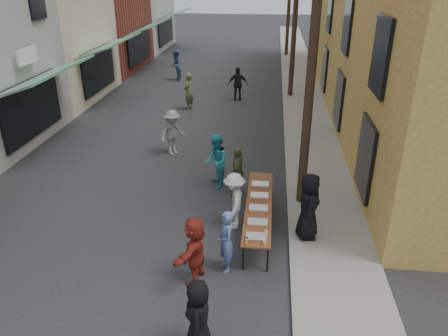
% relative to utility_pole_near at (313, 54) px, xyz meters
% --- Properties ---
extents(ground, '(120.00, 120.00, 0.00)m').
position_rel_utility_pole_near_xyz_m(ground, '(-4.30, -3.00, -4.50)').
color(ground, '#28282B').
rests_on(ground, ground).
extents(sidewalk, '(2.20, 60.00, 0.10)m').
position_rel_utility_pole_near_xyz_m(sidewalk, '(0.70, 12.00, -4.45)').
color(sidewalk, gray).
rests_on(sidewalk, ground).
extents(storefront_row, '(8.00, 37.00, 9.00)m').
position_rel_utility_pole_near_xyz_m(storefront_row, '(-14.30, 11.96, -0.38)').
color(storefront_row, maroon).
rests_on(storefront_row, ground).
extents(building_ochre, '(10.00, 28.00, 10.00)m').
position_rel_utility_pole_near_xyz_m(building_ochre, '(6.80, 11.00, 0.50)').
color(building_ochre, '#AB723D').
rests_on(building_ochre, ground).
extents(utility_pole_near, '(0.26, 0.26, 9.00)m').
position_rel_utility_pole_near_xyz_m(utility_pole_near, '(0.00, 0.00, 0.00)').
color(utility_pole_near, '#2D2116').
rests_on(utility_pole_near, ground).
extents(utility_pole_mid, '(0.26, 0.26, 9.00)m').
position_rel_utility_pole_near_xyz_m(utility_pole_mid, '(0.00, 12.00, 0.00)').
color(utility_pole_mid, '#2D2116').
rests_on(utility_pole_mid, ground).
extents(serving_table, '(0.70, 4.00, 0.75)m').
position_rel_utility_pole_near_xyz_m(serving_table, '(-1.23, -1.54, -3.79)').
color(serving_table, brown).
rests_on(serving_table, ground).
extents(catering_tray_sausage, '(0.50, 0.33, 0.08)m').
position_rel_utility_pole_near_xyz_m(catering_tray_sausage, '(-1.23, -3.19, -3.71)').
color(catering_tray_sausage, maroon).
rests_on(catering_tray_sausage, serving_table).
extents(catering_tray_foil_b, '(0.50, 0.33, 0.08)m').
position_rel_utility_pole_near_xyz_m(catering_tray_foil_b, '(-1.23, -2.54, -3.71)').
color(catering_tray_foil_b, '#B2B2B7').
rests_on(catering_tray_foil_b, serving_table).
extents(catering_tray_buns, '(0.50, 0.33, 0.08)m').
position_rel_utility_pole_near_xyz_m(catering_tray_buns, '(-1.23, -1.84, -3.71)').
color(catering_tray_buns, tan).
rests_on(catering_tray_buns, serving_table).
extents(catering_tray_foil_d, '(0.50, 0.33, 0.08)m').
position_rel_utility_pole_near_xyz_m(catering_tray_foil_d, '(-1.23, -1.14, -3.71)').
color(catering_tray_foil_d, '#B2B2B7').
rests_on(catering_tray_foil_d, serving_table).
extents(catering_tray_buns_end, '(0.50, 0.33, 0.08)m').
position_rel_utility_pole_near_xyz_m(catering_tray_buns_end, '(-1.23, -0.44, -3.71)').
color(catering_tray_buns_end, tan).
rests_on(catering_tray_buns_end, serving_table).
extents(condiment_jar_a, '(0.07, 0.07, 0.08)m').
position_rel_utility_pole_near_xyz_m(condiment_jar_a, '(-1.45, -3.49, -3.71)').
color(condiment_jar_a, '#A57F26').
rests_on(condiment_jar_a, serving_table).
extents(condiment_jar_b, '(0.07, 0.07, 0.08)m').
position_rel_utility_pole_near_xyz_m(condiment_jar_b, '(-1.45, -3.39, -3.71)').
color(condiment_jar_b, '#A57F26').
rests_on(condiment_jar_b, serving_table).
extents(condiment_jar_c, '(0.07, 0.07, 0.08)m').
position_rel_utility_pole_near_xyz_m(condiment_jar_c, '(-1.45, -3.29, -3.71)').
color(condiment_jar_c, '#A57F26').
rests_on(condiment_jar_c, serving_table).
extents(cup_stack, '(0.08, 0.08, 0.12)m').
position_rel_utility_pole_near_xyz_m(cup_stack, '(-1.03, -3.44, -3.69)').
color(cup_stack, tan).
rests_on(cup_stack, serving_table).
extents(guest_front_a, '(0.56, 0.81, 1.59)m').
position_rel_utility_pole_near_xyz_m(guest_front_a, '(-2.17, -5.90, -3.71)').
color(guest_front_a, black).
rests_on(guest_front_a, ground).
extents(guest_front_b, '(0.56, 0.67, 1.57)m').
position_rel_utility_pole_near_xyz_m(guest_front_b, '(-1.93, -3.44, -3.72)').
color(guest_front_b, '#576CA8').
rests_on(guest_front_b, ground).
extents(guest_front_c, '(0.89, 1.02, 1.79)m').
position_rel_utility_pole_near_xyz_m(guest_front_c, '(-2.70, 0.83, -3.60)').
color(guest_front_c, teal).
rests_on(guest_front_c, ground).
extents(guest_front_d, '(0.62, 1.06, 1.62)m').
position_rel_utility_pole_near_xyz_m(guest_front_d, '(-1.91, -1.54, -3.69)').
color(guest_front_d, silver).
rests_on(guest_front_d, ground).
extents(guest_front_e, '(0.51, 0.99, 1.62)m').
position_rel_utility_pole_near_xyz_m(guest_front_e, '(-1.96, 0.31, -3.69)').
color(guest_front_e, '#596239').
rests_on(guest_front_e, ground).
extents(guest_queue_back, '(0.76, 1.57, 1.62)m').
position_rel_utility_pole_near_xyz_m(guest_queue_back, '(-2.59, -3.88, -3.69)').
color(guest_queue_back, '#A02D23').
rests_on(guest_queue_back, ground).
extents(server, '(0.60, 0.90, 1.81)m').
position_rel_utility_pole_near_xyz_m(server, '(0.05, -1.95, -3.49)').
color(server, black).
rests_on(server, sidewalk).
extents(passerby_left, '(1.21, 1.29, 1.75)m').
position_rel_utility_pole_near_xyz_m(passerby_left, '(-4.70, 3.36, -3.63)').
color(passerby_left, gray).
rests_on(passerby_left, ground).
extents(passerby_mid, '(1.08, 0.53, 1.78)m').
position_rel_utility_pole_near_xyz_m(passerby_mid, '(-2.82, 10.96, -3.61)').
color(passerby_mid, black).
rests_on(passerby_mid, ground).
extents(passerby_right, '(0.55, 0.74, 1.84)m').
position_rel_utility_pole_near_xyz_m(passerby_right, '(-5.15, 9.10, -3.58)').
color(passerby_right, '#515D35').
rests_on(passerby_right, ground).
extents(passerby_far, '(0.80, 0.98, 1.88)m').
position_rel_utility_pole_near_xyz_m(passerby_far, '(-7.03, 15.00, -3.56)').
color(passerby_far, '#41587F').
rests_on(passerby_far, ground).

